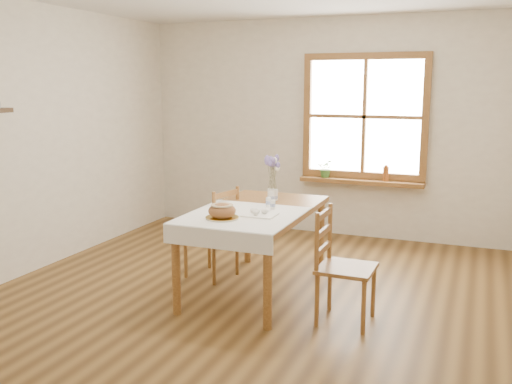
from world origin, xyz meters
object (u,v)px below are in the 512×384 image
dining_table (256,218)px  chair_right (347,267)px  chair_left (211,232)px  bread_plate (222,218)px  flower_vase (272,196)px

dining_table → chair_right: chair_right is taller
chair_left → chair_right: 1.55m
bread_plate → flower_vase: (0.12, 0.85, 0.04)m
dining_table → chair_left: 0.62m
bread_plate → chair_left: bearing=122.9°
chair_right → flower_vase: chair_right is taller
dining_table → flower_vase: (0.02, 0.36, 0.14)m
dining_table → flower_vase: flower_vase is taller
chair_right → flower_vase: size_ratio=8.48×
dining_table → bread_plate: bearing=-101.5°
dining_table → bread_plate: (-0.10, -0.49, 0.10)m
chair_left → flower_vase: chair_left is taller
dining_table → chair_left: (-0.54, 0.19, -0.23)m
dining_table → chair_left: chair_left is taller
flower_vase → chair_left: bearing=-163.3°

